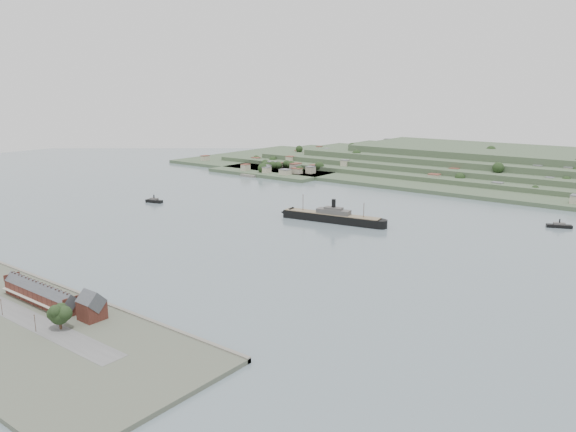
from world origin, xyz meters
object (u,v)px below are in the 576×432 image
Objects in this scene: steamship at (329,217)px; tugboat at (154,201)px; terrace_row at (40,294)px; fig_tree at (59,314)px; gabled_building at (92,307)px.

steamship is 5.29× the size of tugboat.
fig_tree is at bearing -17.09° from terrace_row.
fig_tree is at bearing -84.37° from steamship.
terrace_row is at bearing 162.91° from fig_tree.
steamship is 249.35m from fig_tree.
fig_tree reaches higher than tugboat.
tugboat is 288.71m from fig_tree.
gabled_building is at bearing 6.12° from terrace_row.
fig_tree is (36.28, -11.15, 2.47)m from terrace_row.
gabled_building reaches higher than fig_tree.
gabled_building is at bearing -44.76° from tugboat.
steamship reaches higher than terrace_row.
gabled_building reaches higher than tugboat.
gabled_building is (37.50, 4.02, 1.34)m from terrace_row.
tugboat is 1.47× the size of fig_tree.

